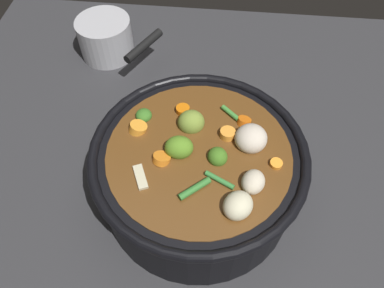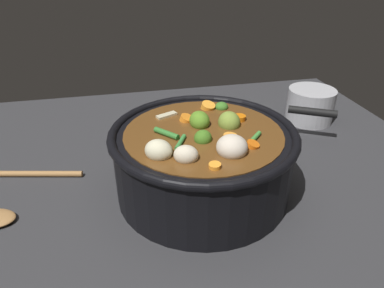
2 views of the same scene
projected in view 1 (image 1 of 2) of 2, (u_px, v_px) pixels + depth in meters
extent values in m
plane|color=#2D2D30|center=(198.00, 193.00, 0.66)|extent=(1.10, 1.10, 0.00)
cylinder|color=black|center=(198.00, 175.00, 0.61)|extent=(0.32, 0.32, 0.12)
torus|color=black|center=(199.00, 153.00, 0.56)|extent=(0.33, 0.33, 0.02)
cylinder|color=brown|center=(198.00, 173.00, 0.61)|extent=(0.28, 0.28, 0.12)
ellipsoid|color=#40711F|center=(217.00, 157.00, 0.55)|extent=(0.04, 0.04, 0.03)
ellipsoid|color=#558423|center=(179.00, 146.00, 0.56)|extent=(0.04, 0.05, 0.03)
ellipsoid|color=olive|center=(191.00, 122.00, 0.59)|extent=(0.05, 0.05, 0.04)
ellipsoid|color=#3A7124|center=(144.00, 115.00, 0.60)|extent=(0.04, 0.04, 0.02)
cylinder|color=orange|center=(227.00, 135.00, 0.58)|extent=(0.03, 0.03, 0.02)
cylinder|color=orange|center=(183.00, 111.00, 0.61)|extent=(0.02, 0.02, 0.01)
cylinder|color=orange|center=(244.00, 121.00, 0.59)|extent=(0.03, 0.03, 0.02)
cylinder|color=orange|center=(162.00, 159.00, 0.55)|extent=(0.04, 0.04, 0.02)
cylinder|color=orange|center=(276.00, 164.00, 0.54)|extent=(0.03, 0.03, 0.01)
cylinder|color=orange|center=(138.00, 129.00, 0.58)|extent=(0.04, 0.04, 0.02)
ellipsoid|color=beige|center=(238.00, 206.00, 0.50)|extent=(0.06, 0.06, 0.04)
ellipsoid|color=beige|center=(251.00, 138.00, 0.56)|extent=(0.07, 0.07, 0.04)
ellipsoid|color=beige|center=(253.00, 182.00, 0.52)|extent=(0.05, 0.04, 0.03)
cylinder|color=#37823A|center=(220.00, 180.00, 0.53)|extent=(0.03, 0.04, 0.01)
cylinder|color=#408C38|center=(230.00, 113.00, 0.60)|extent=(0.03, 0.03, 0.01)
cylinder|color=#33762F|center=(191.00, 188.00, 0.52)|extent=(0.04, 0.04, 0.01)
cube|color=beige|center=(140.00, 177.00, 0.53)|extent=(0.04, 0.03, 0.01)
cylinder|color=#ADADB2|center=(106.00, 38.00, 0.85)|extent=(0.12, 0.12, 0.09)
cylinder|color=black|center=(144.00, 46.00, 0.78)|extent=(0.10, 0.07, 0.02)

